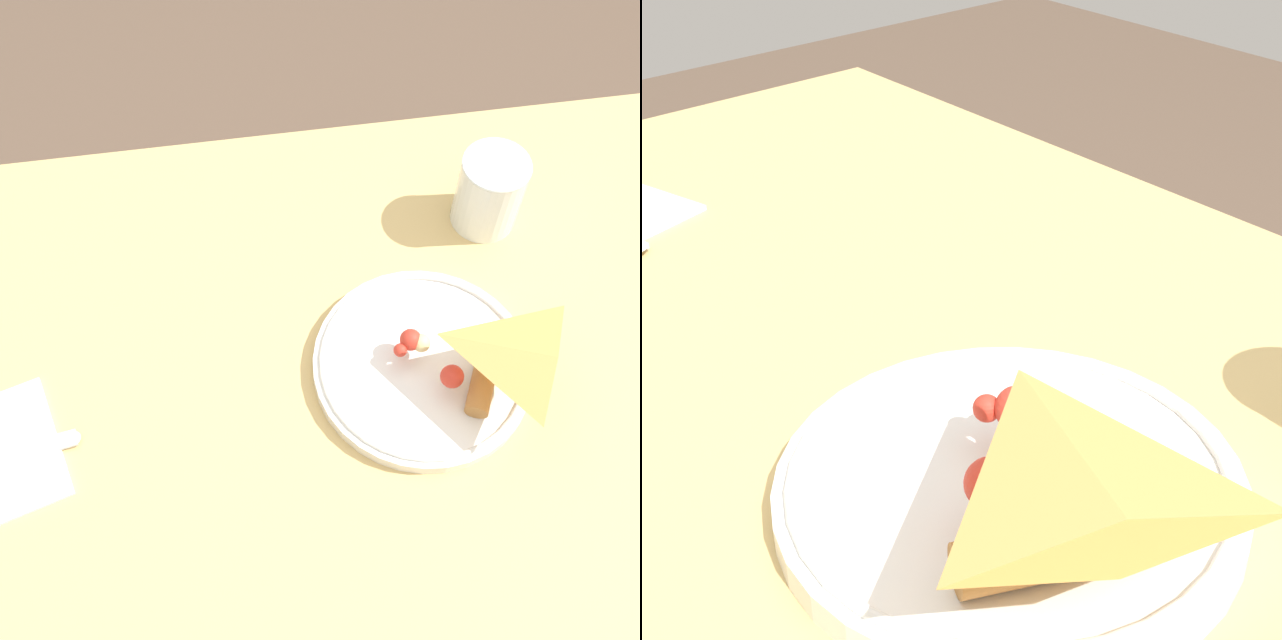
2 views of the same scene
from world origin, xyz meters
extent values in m
cube|color=#DBB770|center=(0.00, 0.00, 0.75)|extent=(1.15, 0.73, 0.03)
cube|color=#4C3823|center=(-0.53, 0.32, 0.37)|extent=(0.06, 0.06, 0.74)
cylinder|color=white|center=(0.04, 0.02, 0.78)|extent=(0.23, 0.23, 0.02)
torus|color=white|center=(0.04, 0.02, 0.78)|extent=(0.22, 0.22, 0.01)
pyramid|color=#DBA351|center=(0.05, 0.01, 0.79)|extent=(0.14, 0.13, 0.02)
cylinder|color=#B77A3D|center=(0.10, -0.01, 0.80)|extent=(0.06, 0.09, 0.02)
sphere|color=#EFDB93|center=(0.04, 0.03, 0.81)|extent=(0.02, 0.02, 0.02)
sphere|color=red|center=(0.06, -0.01, 0.81)|extent=(0.02, 0.02, 0.02)
sphere|color=#7A4256|center=(0.06, -0.01, 0.81)|extent=(0.02, 0.02, 0.02)
sphere|color=red|center=(0.02, 0.02, 0.81)|extent=(0.01, 0.01, 0.01)
sphere|color=red|center=(0.03, 0.03, 0.81)|extent=(0.02, 0.02, 0.02)
camera|label=1|loc=(-0.12, -0.33, 1.52)|focal=45.00mm
camera|label=2|loc=(0.30, -0.23, 1.09)|focal=55.00mm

